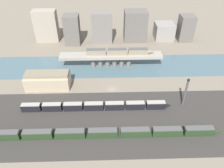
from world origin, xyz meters
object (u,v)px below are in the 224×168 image
train_yard_mid (96,106)px  warehouse_building (48,80)px  signal_tower (185,93)px  train_on_bridge (120,52)px  train_yard_near (90,133)px

train_yard_mid → warehouse_building: warehouse_building is taller
train_yard_mid → warehouse_building: size_ratio=3.06×
signal_tower → warehouse_building: bearing=165.8°
train_on_bridge → warehouse_building: (-40.68, -20.74, -5.89)m
warehouse_building → signal_tower: (70.33, -17.78, 3.47)m
train_on_bridge → signal_tower: size_ratio=2.64×
train_on_bridge → signal_tower: signal_tower is taller
train_on_bridge → train_yard_near: train_on_bridge is taller
train_yard_near → train_yard_mid: size_ratio=1.55×
train_yard_mid → signal_tower: signal_tower is taller
train_yard_near → warehouse_building: size_ratio=4.73×
train_yard_near → warehouse_building: warehouse_building is taller
train_yard_near → train_yard_mid: 17.19m
signal_tower → train_yard_near: bearing=-157.4°
warehouse_building → signal_tower: bearing=-14.2°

